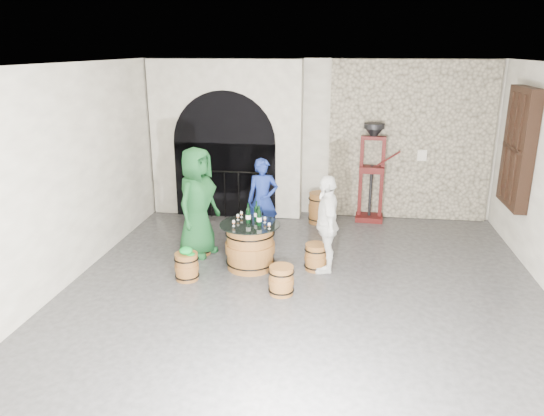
# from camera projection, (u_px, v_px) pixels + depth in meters

# --- Properties ---
(ground) EXTENTS (8.00, 8.00, 0.00)m
(ground) POSITION_uv_depth(u_px,v_px,m) (301.00, 299.00, 7.30)
(ground) COLOR #2E2E30
(ground) RESTS_ON ground
(wall_back) EXTENTS (8.00, 0.00, 8.00)m
(wall_back) POSITION_uv_depth(u_px,v_px,m) (320.00, 139.00, 10.60)
(wall_back) COLOR silver
(wall_back) RESTS_ON ground
(wall_front) EXTENTS (8.00, 0.00, 8.00)m
(wall_front) POSITION_uv_depth(u_px,v_px,m) (247.00, 368.00, 3.04)
(wall_front) COLOR silver
(wall_front) RESTS_ON ground
(wall_left) EXTENTS (0.00, 8.00, 8.00)m
(wall_left) POSITION_uv_depth(u_px,v_px,m) (57.00, 181.00, 7.29)
(wall_left) COLOR silver
(wall_left) RESTS_ON ground
(ceiling) EXTENTS (8.00, 8.00, 0.00)m
(ceiling) POSITION_uv_depth(u_px,v_px,m) (306.00, 65.00, 6.34)
(ceiling) COLOR beige
(ceiling) RESTS_ON wall_back
(stone_facing_panel) EXTENTS (3.20, 0.12, 3.18)m
(stone_facing_panel) POSITION_uv_depth(u_px,v_px,m) (410.00, 142.00, 10.30)
(stone_facing_panel) COLOR #B3A88F
(stone_facing_panel) RESTS_ON ground
(arched_opening) EXTENTS (3.10, 0.60, 3.19)m
(arched_opening) POSITION_uv_depth(u_px,v_px,m) (227.00, 140.00, 10.61)
(arched_opening) COLOR silver
(arched_opening) RESTS_ON ground
(shuttered_window) EXTENTS (0.23, 1.10, 2.00)m
(shuttered_window) POSITION_uv_depth(u_px,v_px,m) (518.00, 148.00, 8.57)
(shuttered_window) COLOR black
(shuttered_window) RESTS_ON wall_right
(barrel_table) EXTENTS (0.96, 0.96, 0.74)m
(barrel_table) POSITION_uv_depth(u_px,v_px,m) (250.00, 246.00, 8.22)
(barrel_table) COLOR brown
(barrel_table) RESTS_ON ground
(barrel_stool_left) EXTENTS (0.38, 0.38, 0.43)m
(barrel_stool_left) POSITION_uv_depth(u_px,v_px,m) (200.00, 242.00, 8.82)
(barrel_stool_left) COLOR brown
(barrel_stool_left) RESTS_ON ground
(barrel_stool_far) EXTENTS (0.38, 0.38, 0.43)m
(barrel_stool_far) POSITION_uv_depth(u_px,v_px,m) (261.00, 233.00, 9.27)
(barrel_stool_far) COLOR brown
(barrel_stool_far) RESTS_ON ground
(barrel_stool_right) EXTENTS (0.38, 0.38, 0.43)m
(barrel_stool_right) POSITION_uv_depth(u_px,v_px,m) (316.00, 257.00, 8.20)
(barrel_stool_right) COLOR brown
(barrel_stool_right) RESTS_ON ground
(barrel_stool_near_right) EXTENTS (0.38, 0.38, 0.43)m
(barrel_stool_near_right) POSITION_uv_depth(u_px,v_px,m) (281.00, 280.00, 7.38)
(barrel_stool_near_right) COLOR brown
(barrel_stool_near_right) RESTS_ON ground
(barrel_stool_near_left) EXTENTS (0.38, 0.38, 0.43)m
(barrel_stool_near_left) POSITION_uv_depth(u_px,v_px,m) (187.00, 267.00, 7.84)
(barrel_stool_near_left) COLOR brown
(barrel_stool_near_left) RESTS_ON ground
(green_cap) EXTENTS (0.24, 0.20, 0.11)m
(green_cap) POSITION_uv_depth(u_px,v_px,m) (186.00, 251.00, 7.76)
(green_cap) COLOR #0C8829
(green_cap) RESTS_ON barrel_stool_near_left
(person_green) EXTENTS (0.87, 1.06, 1.86)m
(person_green) POSITION_uv_depth(u_px,v_px,m) (197.00, 202.00, 8.62)
(person_green) COLOR #13461F
(person_green) RESTS_ON ground
(person_blue) EXTENTS (0.62, 0.47, 1.53)m
(person_blue) POSITION_uv_depth(u_px,v_px,m) (263.00, 200.00, 9.29)
(person_blue) COLOR navy
(person_blue) RESTS_ON ground
(person_white) EXTENTS (0.52, 0.96, 1.56)m
(person_white) POSITION_uv_depth(u_px,v_px,m) (327.00, 224.00, 8.02)
(person_white) COLOR white
(person_white) RESTS_ON ground
(wine_bottle_left) EXTENTS (0.08, 0.08, 0.32)m
(wine_bottle_left) POSITION_uv_depth(u_px,v_px,m) (248.00, 215.00, 8.12)
(wine_bottle_left) COLOR black
(wine_bottle_left) RESTS_ON barrel_table
(wine_bottle_center) EXTENTS (0.08, 0.08, 0.32)m
(wine_bottle_center) POSITION_uv_depth(u_px,v_px,m) (259.00, 217.00, 8.00)
(wine_bottle_center) COLOR black
(wine_bottle_center) RESTS_ON barrel_table
(wine_bottle_right) EXTENTS (0.08, 0.08, 0.32)m
(wine_bottle_right) POSITION_uv_depth(u_px,v_px,m) (256.00, 213.00, 8.23)
(wine_bottle_right) COLOR black
(wine_bottle_right) RESTS_ON barrel_table
(tasting_glass_a) EXTENTS (0.05, 0.05, 0.10)m
(tasting_glass_a) POSITION_uv_depth(u_px,v_px,m) (234.00, 223.00, 7.99)
(tasting_glass_a) COLOR #BB5B24
(tasting_glass_a) RESTS_ON barrel_table
(tasting_glass_b) EXTENTS (0.05, 0.05, 0.10)m
(tasting_glass_b) POSITION_uv_depth(u_px,v_px,m) (265.00, 220.00, 8.15)
(tasting_glass_b) COLOR #BB5B24
(tasting_glass_b) RESTS_ON barrel_table
(tasting_glass_c) EXTENTS (0.05, 0.05, 0.10)m
(tasting_glass_c) POSITION_uv_depth(u_px,v_px,m) (241.00, 214.00, 8.41)
(tasting_glass_c) COLOR #BB5B24
(tasting_glass_c) RESTS_ON barrel_table
(tasting_glass_d) EXTENTS (0.05, 0.05, 0.10)m
(tasting_glass_d) POSITION_uv_depth(u_px,v_px,m) (260.00, 218.00, 8.21)
(tasting_glass_d) COLOR #BB5B24
(tasting_glass_d) RESTS_ON barrel_table
(tasting_glass_e) EXTENTS (0.05, 0.05, 0.10)m
(tasting_glass_e) POSITION_uv_depth(u_px,v_px,m) (269.00, 226.00, 7.87)
(tasting_glass_e) COLOR #BB5B24
(tasting_glass_e) RESTS_ON barrel_table
(tasting_glass_f) EXTENTS (0.05, 0.05, 0.10)m
(tasting_glass_f) POSITION_uv_depth(u_px,v_px,m) (238.00, 217.00, 8.27)
(tasting_glass_f) COLOR #BB5B24
(tasting_glass_f) RESTS_ON barrel_table
(side_barrel) EXTENTS (0.47, 0.47, 0.62)m
(side_barrel) POSITION_uv_depth(u_px,v_px,m) (320.00, 208.00, 10.37)
(side_barrel) COLOR brown
(side_barrel) RESTS_ON ground
(corking_press) EXTENTS (0.82, 0.47, 1.99)m
(corking_press) POSITION_uv_depth(u_px,v_px,m) (372.00, 165.00, 10.26)
(corking_press) COLOR #460F0B
(corking_press) RESTS_ON ground
(control_box) EXTENTS (0.18, 0.10, 0.22)m
(control_box) POSITION_uv_depth(u_px,v_px,m) (422.00, 155.00, 10.26)
(control_box) COLOR silver
(control_box) RESTS_ON wall_back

